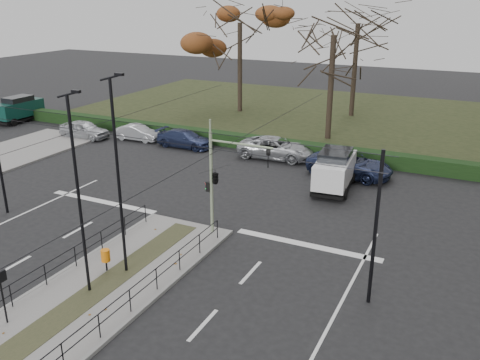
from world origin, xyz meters
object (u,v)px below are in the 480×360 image
object	(u,v)px
bare_tree_center	(358,30)
litter_bin	(106,256)
parked_car_first	(84,129)
white_van	(335,169)
streetlamp_median_far	(119,177)
parked_car_second	(138,133)
parked_car_third	(185,139)
streetlamp_median_near	(79,195)
parked_car_fourth	(276,148)
traffic_light	(217,176)
parked_car_fifth	(350,165)
info_panel	(0,284)
bare_tree_near	(333,43)
rust_tree	(240,23)
green_van	(19,109)

from	to	relation	value
bare_tree_center	litter_bin	bearing A→B (deg)	-93.07
parked_car_first	white_van	size ratio (longest dim) A/B	0.91
streetlamp_median_far	parked_car_second	distance (m)	21.30
parked_car_second	parked_car_third	xyz separation A→B (m)	(4.41, 0.00, 0.03)
streetlamp_median_near	parked_car_third	bearing A→B (deg)	111.33
parked_car_fourth	traffic_light	bearing A→B (deg)	-174.23
litter_bin	parked_car_fifth	distance (m)	17.47
streetlamp_median_far	white_van	size ratio (longest dim) A/B	1.77
traffic_light	white_van	bearing A→B (deg)	68.98
streetlamp_median_far	parked_car_fourth	xyz separation A→B (m)	(-0.47, 17.53, -3.54)
bare_tree_center	parked_car_fifth	distance (m)	18.83
litter_bin	parked_car_second	xyz separation A→B (m)	(-11.40, 17.45, -0.20)
parked_car_third	info_panel	bearing A→B (deg)	-163.69
streetlamp_median_far	bare_tree_near	distance (m)	24.30
traffic_light	bare_tree_near	distance (m)	19.74
parked_car_second	parked_car_first	bearing A→B (deg)	103.94
streetlamp_median_near	bare_tree_center	world-z (taller)	bare_tree_center
litter_bin	parked_car_fifth	bearing A→B (deg)	70.08
litter_bin	parked_car_third	distance (m)	18.79
bare_tree_center	streetlamp_median_near	bearing A→B (deg)	-92.25
parked_car_fourth	bare_tree_near	distance (m)	9.58
info_panel	bare_tree_near	distance (m)	29.47
info_panel	streetlamp_median_far	size ratio (longest dim) A/B	0.24
streetlamp_median_far	parked_car_second	bearing A→B (deg)	125.40
traffic_light	rust_tree	size ratio (longest dim) A/B	0.45
litter_bin	streetlamp_median_far	bearing A→B (deg)	24.26
litter_bin	parked_car_fourth	xyz separation A→B (m)	(0.28, 17.87, -0.08)
white_van	traffic_light	bearing A→B (deg)	-111.02
streetlamp_median_far	rust_tree	world-z (taller)	rust_tree
parked_car_third	white_van	distance (m)	13.27
bare_tree_near	parked_car_fifth	world-z (taller)	bare_tree_near
info_panel	rust_tree	xyz separation A→B (m)	(-7.86, 34.77, 6.79)
parked_car_third	bare_tree_center	world-z (taller)	bare_tree_center
parked_car_third	bare_tree_near	distance (m)	13.37
white_van	rust_tree	distance (m)	23.20
traffic_light	parked_car_fifth	xyz separation A→B (m)	(3.50, 11.26, -2.28)
parked_car_fourth	rust_tree	size ratio (longest dim) A/B	0.48
litter_bin	streetlamp_median_near	world-z (taller)	streetlamp_median_near
streetlamp_median_near	bare_tree_near	world-z (taller)	bare_tree_near
bare_tree_center	traffic_light	bearing A→B (deg)	-88.65
parked_car_third	bare_tree_near	xyz separation A→B (m)	(9.14, 6.94, 6.86)
parked_car_fourth	bare_tree_center	distance (m)	17.12
info_panel	parked_car_fifth	bearing A→B (deg)	72.05
traffic_light	parked_car_third	world-z (taller)	traffic_light
traffic_light	bare_tree_near	world-z (taller)	bare_tree_near
green_van	parked_car_fifth	world-z (taller)	green_van
green_van	parked_car_fifth	xyz separation A→B (m)	(30.88, -1.54, -0.46)
litter_bin	parked_car_third	bearing A→B (deg)	111.81
streetlamp_median_far	rust_tree	xyz separation A→B (m)	(-9.40, 30.08, 4.20)
traffic_light	parked_car_third	xyz separation A→B (m)	(-9.43, 12.28, -2.38)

